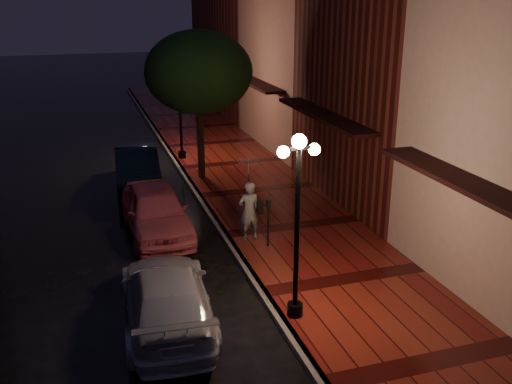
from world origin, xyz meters
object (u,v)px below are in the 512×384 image
object	(u,v)px
streetlamp_near	(297,217)
navy_car	(137,168)
parking_meter	(268,218)
streetlamp_far	(180,104)
pink_car	(156,211)
street_tree	(199,75)
woman_with_umbrella	(249,187)
silver_car	(167,297)

from	to	relation	value
streetlamp_near	navy_car	xyz separation A→B (m)	(-2.32, 10.96, -1.84)
streetlamp_near	parking_meter	xyz separation A→B (m)	(0.65, 3.83, -1.57)
streetlamp_far	pink_car	size ratio (longest dim) A/B	0.95
pink_car	streetlamp_near	bearing A→B (deg)	-70.16
pink_car	parking_meter	world-z (taller)	parking_meter
street_tree	navy_car	bearing A→B (deg)	-179.33
streetlamp_near	woman_with_umbrella	bearing A→B (deg)	86.74
woman_with_umbrella	streetlamp_far	bearing A→B (deg)	-94.55
street_tree	navy_car	world-z (taller)	street_tree
parking_meter	streetlamp_far	bearing A→B (deg)	83.18
navy_car	parking_meter	size ratio (longest dim) A/B	3.19
streetlamp_near	street_tree	size ratio (longest dim) A/B	0.74
silver_car	woman_with_umbrella	world-z (taller)	woman_with_umbrella
street_tree	streetlamp_near	bearing A→B (deg)	-91.35
streetlamp_near	pink_car	size ratio (longest dim) A/B	0.95
streetlamp_far	parking_meter	distance (m)	10.31
streetlamp_near	pink_car	world-z (taller)	streetlamp_near
streetlamp_near	parking_meter	size ratio (longest dim) A/B	2.96
street_tree	woman_with_umbrella	xyz separation A→B (m)	(-0.01, -6.55, -2.41)
streetlamp_near	silver_car	size ratio (longest dim) A/B	0.90
street_tree	silver_car	distance (m)	11.26
woman_with_umbrella	silver_car	bearing A→B (deg)	43.97
pink_car	navy_car	bearing A→B (deg)	89.24
pink_car	street_tree	bearing A→B (deg)	61.63
streetlamp_far	street_tree	size ratio (longest dim) A/B	0.74
street_tree	pink_car	xyz separation A→B (m)	(-2.56, -4.95, -3.47)
silver_car	woman_with_umbrella	xyz separation A→B (m)	(3.08, 3.68, 1.14)
streetlamp_far	navy_car	bearing A→B (deg)	-127.41
street_tree	woman_with_umbrella	bearing A→B (deg)	-90.05
parking_meter	navy_car	bearing A→B (deg)	102.16
streetlamp_far	pink_car	xyz separation A→B (m)	(-2.30, -7.96, -1.82)
streetlamp_near	parking_meter	bearing A→B (deg)	80.36
pink_car	silver_car	size ratio (longest dim) A/B	0.95
woman_with_umbrella	parking_meter	bearing A→B (deg)	116.86
streetlamp_far	woman_with_umbrella	size ratio (longest dim) A/B	1.69
street_tree	navy_car	distance (m)	4.33
street_tree	silver_car	world-z (taller)	street_tree
street_tree	silver_car	xyz separation A→B (m)	(-3.09, -10.23, -3.55)
streetlamp_far	street_tree	bearing A→B (deg)	-85.09
navy_car	parking_meter	world-z (taller)	parking_meter
streetlamp_near	woman_with_umbrella	world-z (taller)	streetlamp_near
street_tree	pink_car	bearing A→B (deg)	-117.35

